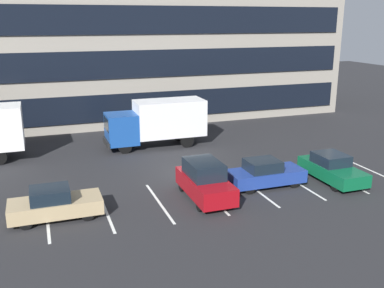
# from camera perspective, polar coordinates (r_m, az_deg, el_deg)

# --- Properties ---
(ground_plane) EXTENTS (120.00, 120.00, 0.00)m
(ground_plane) POSITION_cam_1_polar(r_m,az_deg,el_deg) (27.52, -0.71, -3.84)
(ground_plane) COLOR #262628
(office_building) EXTENTS (41.14, 10.71, 21.60)m
(office_building) POSITION_cam_1_polar(r_m,az_deg,el_deg) (43.32, -8.88, 17.68)
(office_building) COLOR gray
(office_building) RESTS_ON ground_plane
(lot_markings) EXTENTS (22.54, 5.40, 0.01)m
(lot_markings) POSITION_cam_1_polar(r_m,az_deg,el_deg) (24.20, 2.21, -6.67)
(lot_markings) COLOR silver
(lot_markings) RESTS_ON ground_plane
(box_truck_blue) EXTENTS (7.45, 2.47, 3.45)m
(box_truck_blue) POSITION_cam_1_polar(r_m,az_deg,el_deg) (33.03, -4.47, 2.98)
(box_truck_blue) COLOR #194799
(box_truck_blue) RESTS_ON ground_plane
(sedan_tan) EXTENTS (4.34, 1.82, 1.55)m
(sedan_tan) POSITION_cam_1_polar(r_m,az_deg,el_deg) (22.33, -17.30, -7.38)
(sedan_tan) COLOR tan
(sedan_tan) RESTS_ON ground_plane
(suv_maroon) EXTENTS (1.89, 4.46, 2.02)m
(suv_maroon) POSITION_cam_1_polar(r_m,az_deg,el_deg) (23.56, 1.66, -4.76)
(suv_maroon) COLOR maroon
(suv_maroon) RESTS_ON ground_plane
(sedan_forest) EXTENTS (1.88, 4.50, 1.61)m
(sedan_forest) POSITION_cam_1_polar(r_m,az_deg,el_deg) (27.39, 17.57, -3.01)
(sedan_forest) COLOR #0C5933
(sedan_forest) RESTS_ON ground_plane
(sedan_navy) EXTENTS (4.40, 1.84, 1.57)m
(sedan_navy) POSITION_cam_1_polar(r_m,az_deg,el_deg) (25.65, 9.36, -3.78)
(sedan_navy) COLOR navy
(sedan_navy) RESTS_ON ground_plane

